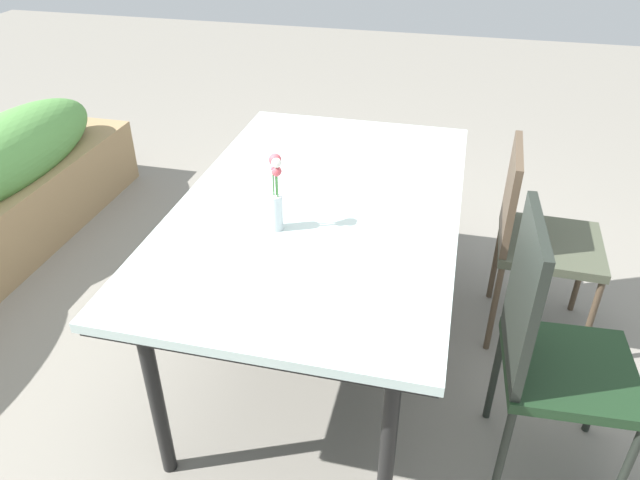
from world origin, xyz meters
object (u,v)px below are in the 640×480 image
(chair_near_right, at_px, (535,232))
(chair_near_left, at_px, (549,345))
(dining_table, at_px, (320,214))
(flower_vase, at_px, (275,197))

(chair_near_right, distance_m, chair_near_left, 0.79)
(dining_table, bearing_deg, flower_vase, 155.52)
(dining_table, height_order, chair_near_left, chair_near_left)
(flower_vase, bearing_deg, dining_table, -24.48)
(flower_vase, bearing_deg, chair_near_right, -57.36)
(chair_near_left, bearing_deg, dining_table, -117.86)
(dining_table, distance_m, chair_near_left, 0.96)
(chair_near_left, xyz_separation_m, flower_vase, (0.17, 0.96, 0.33))
(dining_table, relative_size, chair_near_right, 1.93)
(chair_near_right, xyz_separation_m, flower_vase, (-0.62, 0.97, 0.38))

